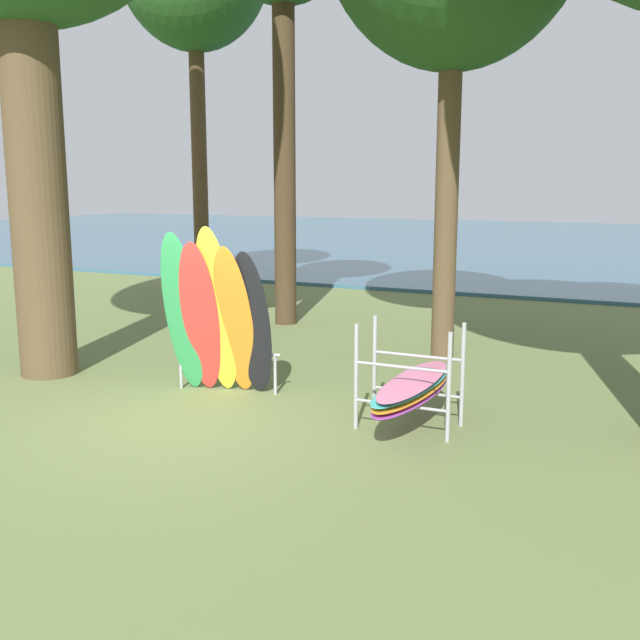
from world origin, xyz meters
name	(u,v)px	position (x,y,z in m)	size (l,w,h in m)	color
ground_plane	(181,422)	(0.00, 0.00, 0.00)	(80.00, 80.00, 0.00)	olive
lake_water	(547,242)	(0.00, 29.42, 0.05)	(80.00, 36.00, 0.10)	#38607A
leaning_board_pile	(217,318)	(-0.22, 1.17, 1.06)	(1.53, 0.97, 2.31)	#339E56
board_storage_rack	(412,387)	(2.59, 0.98, 0.50)	(1.15, 2.13, 1.25)	#9EA0A5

